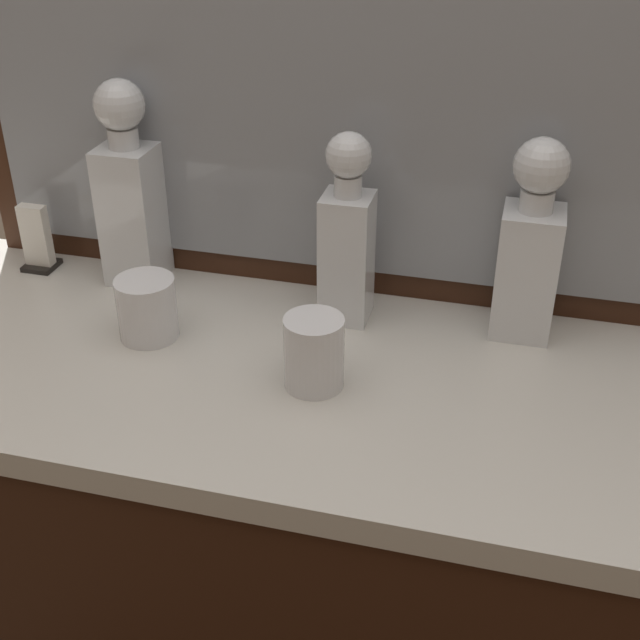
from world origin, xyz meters
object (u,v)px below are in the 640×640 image
Objects in this scene: crystal_decanter_right at (349,248)px; crystal_tumbler_far_left at (313,355)px; crystal_decanter_center at (529,258)px; napkin_holder at (37,242)px; crystal_decanter_front at (131,203)px; crystal_tumbler_center at (147,311)px.

crystal_tumbler_far_left is at bearing -91.10° from crystal_decanter_right.
crystal_decanter_center is 2.62× the size of napkin_holder.
crystal_decanter_right is 0.53m from napkin_holder.
crystal_decanter_front reaches higher than crystal_tumbler_far_left.
crystal_decanter_right reaches higher than crystal_tumbler_center.
crystal_tumbler_far_left is at bearing -12.51° from crystal_tumbler_center.
crystal_decanter_right is at bearing -174.35° from crystal_decanter_center.
napkin_holder is (-0.26, 0.15, 0.01)m from crystal_tumbler_center.
crystal_decanter_center is 2.92× the size of crystal_tumbler_far_left.
crystal_decanter_center is 0.54m from crystal_tumbler_center.
crystal_tumbler_far_left is 1.09× the size of crystal_tumbler_center.
crystal_tumbler_far_left is at bearing -140.76° from crystal_decanter_center.
crystal_tumbler_center is 0.30m from napkin_holder.
napkin_holder is at bearing 158.17° from crystal_tumbler_far_left.
crystal_decanter_front is (-0.60, 0.01, 0.01)m from crystal_decanter_center.
crystal_decanter_center reaches higher than napkin_holder.
crystal_decanter_center is 0.25m from crystal_decanter_right.
crystal_tumbler_far_left is at bearing -31.97° from crystal_decanter_front.
crystal_decanter_right is 0.35m from crystal_decanter_front.
crystal_decanter_center is at bearing 16.30° from crystal_tumbler_center.
crystal_decanter_front is 3.25× the size of crystal_tumbler_far_left.
crystal_decanter_front reaches higher than crystal_tumbler_center.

